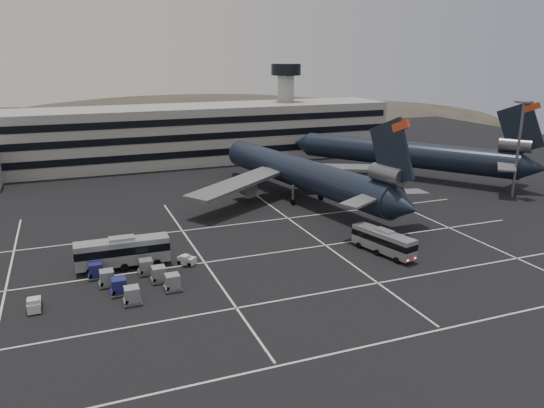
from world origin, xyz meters
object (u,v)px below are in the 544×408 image
(tug_a, at_px, (34,305))
(uld_cluster, at_px, (133,279))
(trijet_main, at_px, (303,173))
(bus_near, at_px, (383,241))
(bus_far, at_px, (123,251))

(tug_a, height_order, uld_cluster, uld_cluster)
(trijet_main, height_order, bus_near, trijet_main)
(trijet_main, relative_size, bus_far, 4.82)
(bus_near, relative_size, uld_cluster, 0.89)
(trijet_main, distance_m, bus_near, 29.32)
(bus_near, distance_m, bus_far, 35.04)
(trijet_main, bearing_deg, bus_far, -159.73)
(tug_a, xyz_separation_m, uld_cluster, (10.78, 2.54, 0.23))
(bus_far, bearing_deg, uld_cluster, -175.02)
(bus_near, distance_m, uld_cluster, 33.73)
(tug_a, bearing_deg, uld_cluster, 12.87)
(trijet_main, relative_size, tug_a, 22.77)
(trijet_main, bearing_deg, uld_cluster, -152.42)
(bus_near, relative_size, bus_far, 0.87)
(bus_near, xyz_separation_m, bus_far, (-34.10, 8.07, 0.35))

